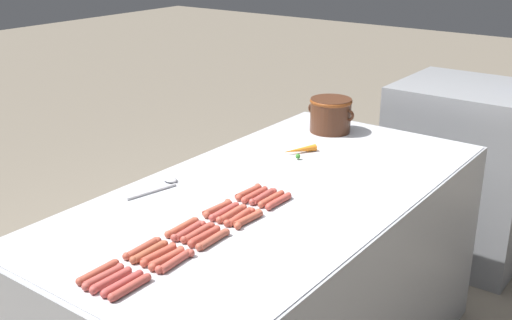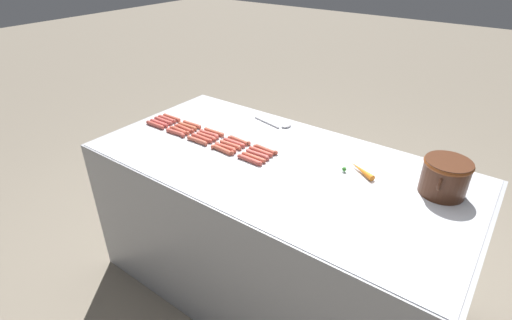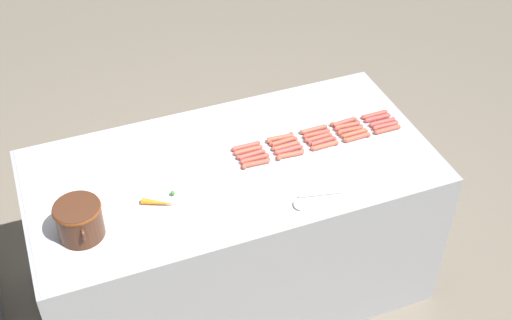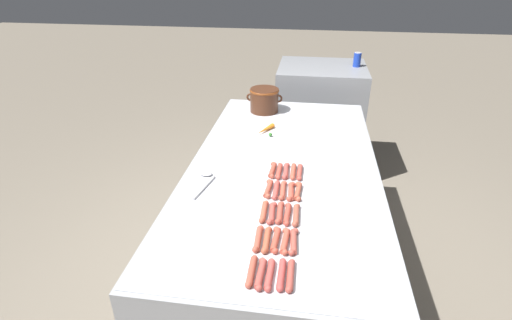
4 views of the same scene
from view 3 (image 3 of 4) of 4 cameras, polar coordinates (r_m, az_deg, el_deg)
The scene contains 30 objects.
ground_plane at distance 4.05m, azimuth -1.78°, elevation -10.19°, with size 20.00×20.00×0.00m, color #756B5B.
griddle_counter at distance 3.71m, azimuth -1.92°, elevation -5.72°, with size 1.02×2.03×0.91m.
hot_dog_0 at distance 3.65m, azimuth 10.89°, elevation 2.52°, with size 0.03×0.16×0.03m.
hot_dog_1 at distance 3.57m, azimuth 8.39°, elevation 1.88°, with size 0.03×0.16×0.03m.
hot_dog_2 at distance 3.50m, azimuth 5.73°, elevation 1.20°, with size 0.03×0.16×0.03m.
hot_dog_3 at distance 3.43m, azimuth 2.88°, elevation 0.46°, with size 0.04×0.16×0.03m.
hot_dog_4 at distance 3.38m, azimuth -0.01°, elevation -0.27°, with size 0.03×0.16×0.03m.
hot_dog_5 at distance 3.68m, azimuth 10.74°, elevation 2.85°, with size 0.03×0.16×0.03m.
hot_dog_6 at distance 3.60m, azimuth 8.19°, elevation 2.21°, with size 0.03×0.16×0.03m.
hot_dog_7 at distance 3.53m, azimuth 5.56°, elevation 1.57°, with size 0.03×0.16×0.03m.
hot_dog_8 at distance 3.46m, azimuth 2.73°, elevation 0.85°, with size 0.03×0.16×0.03m.
hot_dog_9 at distance 3.40m, azimuth -0.13°, elevation 0.11°, with size 0.03×0.16×0.03m.
hot_dog_10 at distance 3.70m, azimuth 10.49°, elevation 3.14°, with size 0.03×0.16×0.03m.
hot_dog_11 at distance 3.62m, azimuth 7.85°, elevation 2.51°, with size 0.03×0.16×0.03m.
hot_dog_12 at distance 3.55m, azimuth 5.20°, elevation 1.87°, with size 0.03×0.16×0.03m.
hot_dog_13 at distance 3.48m, azimuth 2.49°, elevation 1.17°, with size 0.03×0.16×0.03m.
hot_dog_14 at distance 3.43m, azimuth -0.42°, elevation 0.45°, with size 0.03×0.16×0.03m.
hot_dog_15 at distance 3.72m, azimuth 10.10°, elevation 3.47°, with size 0.03×0.16×0.03m.
hot_dog_16 at distance 3.65m, azimuth 7.61°, elevation 2.86°, with size 0.03×0.16×0.03m.
hot_dog_17 at distance 3.57m, azimuth 5.07°, elevation 2.20°, with size 0.03×0.16×0.03m.
hot_dog_18 at distance 3.51m, azimuth 2.30°, elevation 1.56°, with size 0.03×0.16×0.03m.
hot_dog_19 at distance 3.45m, azimuth -0.67°, elevation 0.82°, with size 0.03×0.16×0.03m.
hot_dog_20 at distance 3.75m, azimuth 9.86°, elevation 3.75°, with size 0.03×0.16×0.03m.
hot_dog_21 at distance 3.67m, azimuth 7.34°, elevation 3.16°, with size 0.03×0.16×0.03m.
hot_dog_22 at distance 3.60m, azimuth 4.82°, elevation 2.56°, with size 0.03×0.16×0.03m.
hot_dog_23 at distance 3.53m, azimuth 2.01°, elevation 1.87°, with size 0.04×0.16×0.03m.
hot_dog_24 at distance 3.48m, azimuth -0.85°, elevation 1.16°, with size 0.03×0.16×0.03m.
bean_pot at distance 3.08m, azimuth -14.55°, elevation -4.78°, with size 0.26×0.21×0.17m.
serving_spoon at distance 3.19m, azimuth 4.20°, elevation -3.44°, with size 0.10×0.27×0.02m.
carrot at distance 3.20m, azimuth -7.98°, elevation -3.50°, with size 0.11×0.17×0.03m.
Camera 3 is at (-2.43, 0.81, 3.13)m, focal length 47.96 mm.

